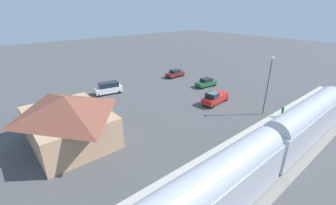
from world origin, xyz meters
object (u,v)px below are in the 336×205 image
object	(u,v)px
pedestrian_on_platform	(283,110)
pickup_red	(215,98)
passenger_train	(210,193)
sedan_maroon	(175,73)
light_pole_near_platform	(269,80)
pedestrian_waiting_far	(274,122)
station_building	(68,118)
suv_white	(108,88)
sedan_green	(206,82)

from	to	relation	value
pedestrian_on_platform	pickup_red	world-z (taller)	pickup_red
passenger_train	pedestrian_on_platform	distance (m)	21.92
sedan_maroon	light_pole_near_platform	distance (m)	24.17
passenger_train	sedan_maroon	bearing A→B (deg)	-38.48
passenger_train	pedestrian_waiting_far	xyz separation A→B (m)	(3.42, -17.05, -1.58)
station_building	pickup_red	xyz separation A→B (m)	(-3.81, -22.35, -1.96)
station_building	pedestrian_waiting_far	xyz separation A→B (m)	(-14.58, -20.86, -1.71)
pedestrian_on_platform	pedestrian_waiting_far	size ratio (longest dim) A/B	1.00
pedestrian_on_platform	light_pole_near_platform	world-z (taller)	light_pole_near_platform
pedestrian_waiting_far	sedan_maroon	distance (m)	27.80
passenger_train	pickup_red	distance (m)	23.42
pedestrian_waiting_far	suv_white	xyz separation A→B (m)	(26.61, 9.96, -0.13)
passenger_train	sedan_green	distance (m)	32.14
sedan_green	light_pole_near_platform	xyz separation A→B (m)	(-14.20, 3.48, 4.53)
passenger_train	sedan_green	bearing A→B (deg)	-49.11
sedan_green	pickup_red	bearing A→B (deg)	140.05
pedestrian_waiting_far	sedan_green	world-z (taller)	pedestrian_waiting_far
passenger_train	station_building	size ratio (longest dim) A/B	4.34
light_pole_near_platform	passenger_train	bearing A→B (deg)	108.12
pedestrian_on_platform	sedan_maroon	xyz separation A→B (m)	(26.01, -2.65, -0.40)
passenger_train	pedestrian_waiting_far	bearing A→B (deg)	-78.66
pedestrian_waiting_far	light_pole_near_platform	world-z (taller)	light_pole_near_platform
pedestrian_waiting_far	light_pole_near_platform	bearing A→B (deg)	-47.78
pedestrian_on_platform	pedestrian_waiting_far	world-z (taller)	same
light_pole_near_platform	sedan_maroon	bearing A→B (deg)	-8.03
sedan_green	light_pole_near_platform	world-z (taller)	light_pole_near_platform
station_building	pickup_red	bearing A→B (deg)	-99.67
station_building	sedan_green	size ratio (longest dim) A/B	2.49
light_pole_near_platform	station_building	bearing A→B (deg)	65.50
pedestrian_waiting_far	suv_white	bearing A→B (deg)	20.53
sedan_green	suv_white	distance (m)	19.39
pickup_red	light_pole_near_platform	xyz separation A→B (m)	(-7.39, -2.23, 4.38)
sedan_maroon	light_pole_near_platform	world-z (taller)	light_pole_near_platform
pickup_red	pedestrian_waiting_far	bearing A→B (deg)	172.10
station_building	pedestrian_on_platform	bearing A→B (deg)	-118.48
station_building	pickup_red	world-z (taller)	station_building
pedestrian_waiting_far	station_building	bearing A→B (deg)	55.04
light_pole_near_platform	sedan_green	bearing A→B (deg)	-13.75
passenger_train	pedestrian_on_platform	bearing A→B (deg)	-78.65
pedestrian_on_platform	pickup_red	xyz separation A→B (m)	(9.89, 2.90, -0.25)
pickup_red	station_building	bearing A→B (deg)	80.33
passenger_train	light_pole_near_platform	world-z (taller)	light_pole_near_platform
sedan_maroon	suv_white	xyz separation A→B (m)	(-0.28, 17.00, 0.27)
passenger_train	pedestrian_waiting_far	distance (m)	17.46
sedan_maroon	suv_white	distance (m)	17.01
pedestrian_waiting_far	passenger_train	bearing A→B (deg)	101.34
pedestrian_on_platform	sedan_maroon	size ratio (longest dim) A/B	0.38
light_pole_near_platform	pedestrian_waiting_far	bearing A→B (deg)	132.22
passenger_train	station_building	bearing A→B (deg)	11.94
pedestrian_on_platform	light_pole_near_platform	bearing A→B (deg)	14.97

